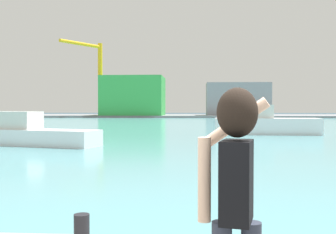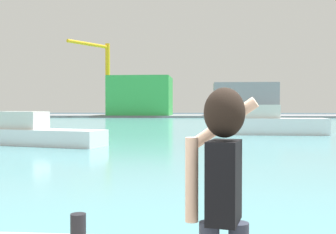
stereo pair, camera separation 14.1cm
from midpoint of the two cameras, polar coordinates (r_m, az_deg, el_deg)
ground_plane at (r=53.19m, az=4.39°, el=-1.02°), size 220.00×220.00×0.00m
harbor_water at (r=55.19m, az=4.41°, el=-0.92°), size 140.00×100.00×0.02m
far_shore_dock at (r=95.16m, az=4.60°, el=0.15°), size 140.00×20.00×0.44m
person_photographer at (r=2.92m, az=8.88°, el=-9.37°), size 0.53×0.57×1.74m
harbor_bollard at (r=5.31m, az=-11.41°, el=-14.50°), size 0.19×0.19×0.32m
boat_moored at (r=25.27m, az=-17.87°, el=-2.11°), size 8.57×4.23×1.92m
boat_moored_2 at (r=34.26m, az=14.03°, el=-0.88°), size 8.25×2.55×2.37m
warehouse_left at (r=92.71m, az=-3.67°, el=2.87°), size 13.27×11.75×8.47m
warehouse_right at (r=92.86m, az=10.50°, el=2.41°), size 13.57×8.29×7.02m
port_crane at (r=91.95m, az=-8.85°, el=6.28°), size 6.60×10.29×15.72m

